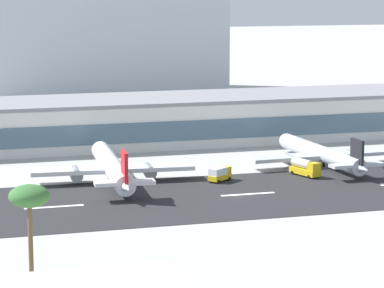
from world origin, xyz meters
TOP-DOWN VIEW (x-y plane):
  - ground_plane at (0.00, 0.00)m, footprint 1400.00×1400.00m
  - runway_strip at (0.00, 0.84)m, footprint 800.00×41.92m
  - runway_centreline_dash_3 at (-39.36, 0.84)m, footprint 12.00×1.20m
  - runway_centreline_dash_4 at (1.90, 0.84)m, footprint 12.00×1.20m
  - terminal_building at (4.41, 70.40)m, footprint 148.20×29.15m
  - distant_hotel_block at (6.19, 192.55)m, footprint 98.00×39.64m
  - airliner_red_tail_gate_1 at (-23.20, 20.65)m, footprint 37.23×49.79m
  - airliner_black_tail_gate_2 at (29.91, 24.64)m, footprint 38.02×44.95m
  - service_fuel_truck_0 at (21.11, 15.31)m, footprint 4.99×8.89m
  - service_box_truck_2 at (0.26, 15.08)m, footprint 6.25×5.50m
  - palm_tree_0 at (-50.00, -50.53)m, footprint 6.01×6.01m

SIDE VIEW (x-z plane):
  - ground_plane at x=0.00m, z-range 0.00..0.00m
  - runway_strip at x=0.00m, z-range 0.00..0.08m
  - runway_centreline_dash_3 at x=-39.36m, z-range 0.08..0.09m
  - runway_centreline_dash_4 at x=1.90m, z-range 0.08..0.09m
  - service_box_truck_2 at x=0.26m, z-range 0.16..3.41m
  - service_fuel_truck_0 at x=21.11m, z-range 0.05..4.00m
  - airliner_black_tail_gate_2 at x=29.91m, z-range -1.70..7.68m
  - airliner_red_tail_gate_1 at x=-23.20m, z-range -1.88..8.51m
  - terminal_building at x=4.41m, z-range 0.00..12.83m
  - palm_tree_0 at x=-50.00m, z-range 5.89..21.78m
  - distant_hotel_block at x=6.19m, z-range 0.00..49.62m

